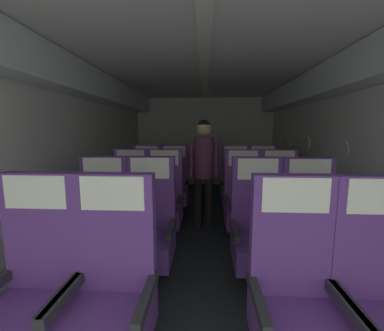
{
  "coord_description": "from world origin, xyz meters",
  "views": [
    {
      "loc": [
        0.01,
        0.13,
        1.43
      ],
      "look_at": [
        -0.15,
        3.16,
        0.99
      ],
      "focal_mm": 23.06,
      "sensor_mm": 36.0,
      "label": 1
    }
  ],
  "objects_px": {
    "seat_d_left_aisle": "(174,186)",
    "flight_attendant": "(204,162)",
    "seat_c_right_window": "(243,203)",
    "seat_c_left_window": "(130,201)",
    "seat_a_right_window": "(296,301)",
    "seat_b_right_aisle": "(310,234)",
    "seat_b_left_window": "(102,229)",
    "seat_a_left_window": "(33,292)",
    "seat_a_left_aisle": "(111,296)",
    "seat_c_left_aisle": "(164,202)",
    "seat_b_right_window": "(258,232)",
    "seat_d_left_window": "(146,186)",
    "seat_b_left_aisle": "(149,230)",
    "seat_c_right_aisle": "(279,204)",
    "seat_d_right_window": "(235,187)",
    "seat_d_right_aisle": "(263,187)",
    "seat_a_right_aisle": "(383,304)"
  },
  "relations": [
    {
      "from": "seat_d_left_aisle",
      "to": "flight_attendant",
      "type": "bearing_deg",
      "value": -48.27
    },
    {
      "from": "seat_c_right_window",
      "to": "flight_attendant",
      "type": "height_order",
      "value": "flight_attendant"
    },
    {
      "from": "flight_attendant",
      "to": "seat_c_left_window",
      "type": "bearing_deg",
      "value": 35.77
    },
    {
      "from": "seat_a_right_window",
      "to": "seat_b_right_aisle",
      "type": "height_order",
      "value": "same"
    },
    {
      "from": "seat_b_left_window",
      "to": "seat_b_right_aisle",
      "type": "height_order",
      "value": "same"
    },
    {
      "from": "seat_a_left_window",
      "to": "seat_c_left_window",
      "type": "bearing_deg",
      "value": 89.87
    },
    {
      "from": "seat_a_left_aisle",
      "to": "seat_b_right_aisle",
      "type": "relative_size",
      "value": 1.0
    },
    {
      "from": "seat_a_left_aisle",
      "to": "seat_c_left_aisle",
      "type": "relative_size",
      "value": 1.0
    },
    {
      "from": "seat_b_right_aisle",
      "to": "flight_attendant",
      "type": "relative_size",
      "value": 0.75
    },
    {
      "from": "seat_b_right_window",
      "to": "seat_d_left_window",
      "type": "bearing_deg",
      "value": 128.89
    },
    {
      "from": "seat_b_right_window",
      "to": "seat_a_left_aisle",
      "type": "bearing_deg",
      "value": -137.29
    },
    {
      "from": "seat_b_left_aisle",
      "to": "seat_c_right_window",
      "type": "bearing_deg",
      "value": 41.68
    },
    {
      "from": "seat_c_right_aisle",
      "to": "seat_d_left_aisle",
      "type": "bearing_deg",
      "value": 147.26
    },
    {
      "from": "flight_attendant",
      "to": "seat_b_right_aisle",
      "type": "bearing_deg",
      "value": 140.88
    },
    {
      "from": "seat_b_left_aisle",
      "to": "seat_c_right_aisle",
      "type": "xyz_separation_m",
      "value": [
        1.49,
        0.91,
        0.0
      ]
    },
    {
      "from": "seat_b_right_window",
      "to": "seat_c_right_aisle",
      "type": "xyz_separation_m",
      "value": [
        0.47,
        0.92,
        0.0
      ]
    },
    {
      "from": "seat_a_left_window",
      "to": "seat_b_left_aisle",
      "type": "height_order",
      "value": "same"
    },
    {
      "from": "seat_c_left_aisle",
      "to": "seat_b_left_window",
      "type": "bearing_deg",
      "value": -116.09
    },
    {
      "from": "seat_c_right_window",
      "to": "seat_b_left_aisle",
      "type": "bearing_deg",
      "value": -138.32
    },
    {
      "from": "seat_a_left_aisle",
      "to": "seat_d_right_window",
      "type": "xyz_separation_m",
      "value": [
        1.04,
        2.8,
        0.0
      ]
    },
    {
      "from": "seat_a_left_aisle",
      "to": "seat_a_right_window",
      "type": "relative_size",
      "value": 1.0
    },
    {
      "from": "seat_a_right_window",
      "to": "seat_b_left_window",
      "type": "height_order",
      "value": "same"
    },
    {
      "from": "seat_d_left_aisle",
      "to": "seat_d_right_window",
      "type": "height_order",
      "value": "same"
    },
    {
      "from": "seat_c_left_aisle",
      "to": "seat_d_right_aisle",
      "type": "distance_m",
      "value": 1.78
    },
    {
      "from": "seat_a_left_window",
      "to": "seat_c_right_window",
      "type": "relative_size",
      "value": 1.0
    },
    {
      "from": "seat_d_right_window",
      "to": "seat_b_right_window",
      "type": "bearing_deg",
      "value": -90.45
    },
    {
      "from": "seat_a_left_window",
      "to": "seat_b_left_window",
      "type": "xyz_separation_m",
      "value": [
        0.01,
        0.93,
        0.0
      ]
    },
    {
      "from": "seat_a_right_aisle",
      "to": "seat_b_left_aisle",
      "type": "relative_size",
      "value": 1.0
    },
    {
      "from": "seat_b_left_window",
      "to": "seat_b_right_aisle",
      "type": "distance_m",
      "value": 1.95
    },
    {
      "from": "seat_b_left_window",
      "to": "seat_d_left_aisle",
      "type": "relative_size",
      "value": 1.0
    },
    {
      "from": "seat_d_right_aisle",
      "to": "seat_d_left_window",
      "type": "bearing_deg",
      "value": -179.52
    },
    {
      "from": "seat_d_left_window",
      "to": "seat_d_right_aisle",
      "type": "xyz_separation_m",
      "value": [
        1.96,
        0.02,
        0.0
      ]
    },
    {
      "from": "seat_b_right_aisle",
      "to": "seat_a_right_window",
      "type": "bearing_deg",
      "value": -116.36
    },
    {
      "from": "seat_d_right_aisle",
      "to": "seat_a_right_window",
      "type": "bearing_deg",
      "value": -99.26
    },
    {
      "from": "seat_b_right_window",
      "to": "seat_c_right_window",
      "type": "bearing_deg",
      "value": 89.85
    },
    {
      "from": "seat_d_right_window",
      "to": "seat_a_left_window",
      "type": "bearing_deg",
      "value": -118.4
    },
    {
      "from": "seat_a_left_window",
      "to": "seat_a_left_aisle",
      "type": "bearing_deg",
      "value": -0.75
    },
    {
      "from": "seat_c_left_window",
      "to": "seat_c_right_aisle",
      "type": "height_order",
      "value": "same"
    },
    {
      "from": "seat_c_left_aisle",
      "to": "seat_a_left_aisle",
      "type": "bearing_deg",
      "value": -89.94
    },
    {
      "from": "seat_a_right_aisle",
      "to": "seat_b_left_window",
      "type": "xyz_separation_m",
      "value": [
        -1.96,
        0.93,
        0.0
      ]
    },
    {
      "from": "seat_a_left_aisle",
      "to": "seat_d_left_aisle",
      "type": "relative_size",
      "value": 1.0
    },
    {
      "from": "seat_a_right_aisle",
      "to": "seat_c_left_window",
      "type": "relative_size",
      "value": 1.0
    },
    {
      "from": "seat_a_left_window",
      "to": "flight_attendant",
      "type": "height_order",
      "value": "flight_attendant"
    },
    {
      "from": "seat_a_left_aisle",
      "to": "seat_a_right_aisle",
      "type": "distance_m",
      "value": 1.51
    },
    {
      "from": "seat_d_left_aisle",
      "to": "seat_d_right_aisle",
      "type": "relative_size",
      "value": 1.0
    },
    {
      "from": "seat_d_left_aisle",
      "to": "seat_d_right_aisle",
      "type": "distance_m",
      "value": 1.49
    },
    {
      "from": "seat_b_right_aisle",
      "to": "seat_d_left_aisle",
      "type": "relative_size",
      "value": 1.0
    },
    {
      "from": "seat_b_left_window",
      "to": "seat_c_left_aisle",
      "type": "relative_size",
      "value": 1.0
    },
    {
      "from": "seat_c_right_window",
      "to": "seat_c_left_aisle",
      "type": "bearing_deg",
      "value": -179.77
    },
    {
      "from": "seat_c_left_window",
      "to": "seat_c_left_aisle",
      "type": "height_order",
      "value": "same"
    }
  ]
}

